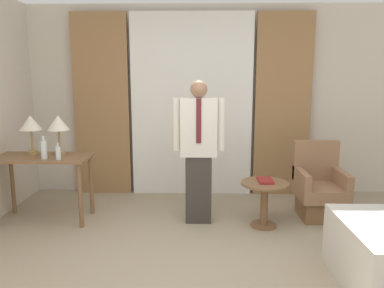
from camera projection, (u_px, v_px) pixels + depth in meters
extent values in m
cube|color=beige|center=(192.00, 101.00, 5.44)|extent=(10.00, 0.06, 2.70)
cube|color=white|center=(192.00, 106.00, 5.32)|extent=(1.72, 0.06, 2.58)
cube|color=#997047|center=(102.00, 106.00, 5.35)|extent=(0.79, 0.06, 2.58)
cube|color=#997047|center=(283.00, 106.00, 5.30)|extent=(0.79, 0.06, 2.58)
cube|color=brown|center=(42.00, 158.00, 4.39)|extent=(1.11, 0.56, 0.03)
cylinder|color=brown|center=(80.00, 196.00, 4.23)|extent=(0.05, 0.05, 0.75)
cylinder|color=brown|center=(13.00, 184.00, 4.68)|extent=(0.05, 0.05, 0.75)
cylinder|color=brown|center=(91.00, 185.00, 4.66)|extent=(0.05, 0.05, 0.75)
cylinder|color=#9E7F47|center=(33.00, 152.00, 4.51)|extent=(0.12, 0.12, 0.04)
cylinder|color=#9E7F47|center=(32.00, 140.00, 4.48)|extent=(0.02, 0.02, 0.25)
cone|color=silver|center=(31.00, 123.00, 4.44)|extent=(0.26, 0.26, 0.18)
cylinder|color=#9E7F47|center=(60.00, 152.00, 4.50)|extent=(0.12, 0.12, 0.04)
cylinder|color=#9E7F47|center=(59.00, 140.00, 4.48)|extent=(0.02, 0.02, 0.25)
cone|color=silver|center=(58.00, 123.00, 4.44)|extent=(0.26, 0.26, 0.18)
cylinder|color=silver|center=(44.00, 150.00, 4.23)|extent=(0.07, 0.07, 0.21)
cylinder|color=silver|center=(43.00, 138.00, 4.20)|extent=(0.03, 0.03, 0.06)
cylinder|color=silver|center=(58.00, 153.00, 4.21)|extent=(0.06, 0.06, 0.15)
cylinder|color=silver|center=(58.00, 145.00, 4.19)|extent=(0.02, 0.02, 0.04)
cube|color=#38332D|center=(199.00, 189.00, 4.39)|extent=(0.30, 0.16, 0.80)
cube|color=silver|center=(199.00, 127.00, 4.26)|extent=(0.42, 0.19, 0.67)
cube|color=#5B1E23|center=(199.00, 121.00, 4.15)|extent=(0.06, 0.01, 0.50)
cylinder|color=silver|center=(176.00, 124.00, 4.26)|extent=(0.09, 0.09, 0.60)
cylinder|color=silver|center=(221.00, 124.00, 4.25)|extent=(0.09, 0.09, 0.60)
sphere|color=#936B51|center=(199.00, 89.00, 4.18)|extent=(0.19, 0.19, 0.19)
cube|color=brown|center=(319.00, 208.00, 4.57)|extent=(0.47, 0.51, 0.25)
cube|color=#936B4C|center=(320.00, 191.00, 4.54)|extent=(0.55, 0.60, 0.16)
cube|color=#936B4C|center=(316.00, 160.00, 4.73)|extent=(0.55, 0.10, 0.50)
cube|color=#936B4C|center=(302.00, 178.00, 4.51)|extent=(0.08, 0.60, 0.18)
cube|color=#936B4C|center=(341.00, 178.00, 4.50)|extent=(0.08, 0.60, 0.18)
cylinder|color=brown|center=(263.00, 225.00, 4.33)|extent=(0.30, 0.30, 0.02)
cylinder|color=brown|center=(264.00, 205.00, 4.28)|extent=(0.09, 0.09, 0.50)
cylinder|color=brown|center=(265.00, 183.00, 4.24)|extent=(0.54, 0.54, 0.02)
cube|color=maroon|center=(265.00, 180.00, 4.26)|extent=(0.16, 0.25, 0.03)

